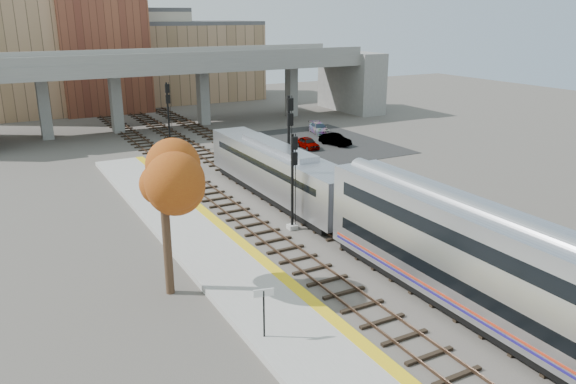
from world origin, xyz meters
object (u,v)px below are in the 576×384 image
locomotive (278,171)px  tree (163,180)px  signal_mast_near (293,185)px  car_c (319,128)px  signal_mast_far (169,116)px  signal_mast_mid (289,143)px  coach (525,284)px  car_b (335,140)px  car_a (308,143)px

locomotive → tree: bearing=-137.6°
signal_mast_near → locomotive: bearing=71.2°
tree → car_c: size_ratio=1.95×
signal_mast_near → car_c: 31.74m
locomotive → car_c: 25.52m
signal_mast_far → signal_mast_near: bearing=-90.0°
locomotive → car_c: (15.96, 19.84, -1.63)m
locomotive → tree: 16.64m
signal_mast_near → signal_mast_mid: signal_mast_mid is taller
coach → signal_mast_mid: signal_mast_mid is taller
coach → signal_mast_near: 16.59m
coach → car_b: coach is taller
coach → car_c: bearing=69.4°
locomotive → coach: 22.61m
signal_mast_mid → coach: bearing=-94.7°
car_b → car_c: 6.62m
signal_mast_mid → signal_mast_far: 19.29m
signal_mast_near → car_b: bearing=50.4°
locomotive → car_c: size_ratio=4.56×
locomotive → signal_mast_mid: bearing=42.5°
coach → signal_mast_mid: 24.54m
car_a → car_b: size_ratio=0.92×
car_b → car_c: car_b is taller
signal_mast_near → tree: bearing=-154.2°
signal_mast_near → tree: size_ratio=0.79×
locomotive → car_a: (10.71, 13.59, -1.65)m
locomotive → signal_mast_far: signal_mast_far is taller
signal_mast_near → coach: bearing=-82.7°
car_a → car_c: car_c is taller
signal_mast_mid → car_a: (8.71, 11.76, -3.26)m
signal_mast_near → car_a: 23.66m
coach → tree: 17.03m
tree → car_b: (26.08, 24.41, -5.40)m
signal_mast_near → tree: 11.36m
coach → car_b: size_ratio=6.67×
car_b → tree: bearing=-153.9°
signal_mast_far → tree: (-9.87, -31.61, 2.62)m
locomotive → signal_mast_mid: (2.00, 1.83, 1.61)m
signal_mast_near → car_b: size_ratio=1.72×
signal_mast_near → signal_mast_mid: bearing=62.8°
signal_mast_near → signal_mast_far: signal_mast_far is taller
signal_mast_near → car_b: signal_mast_near is taller
tree → car_a: tree is taller
signal_mast_mid → tree: (-13.97, -12.76, 2.17)m
signal_mast_near → signal_mast_far: (0.00, 26.83, 0.35)m
coach → car_a: size_ratio=7.25×
signal_mast_near → signal_mast_mid: size_ratio=0.85×
signal_mast_far → tree: bearing=-107.3°
signal_mast_far → tree: 33.21m
coach → signal_mast_near: bearing=97.3°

